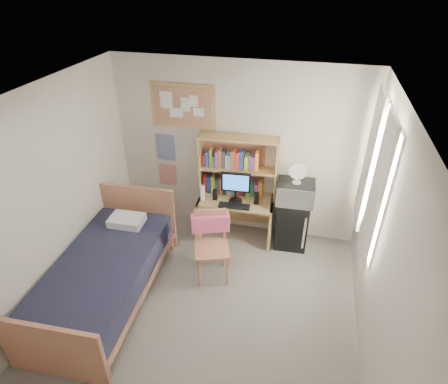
% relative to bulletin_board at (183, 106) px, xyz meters
% --- Properties ---
extents(floor, '(3.60, 4.20, 0.02)m').
position_rel_bulletin_board_xyz_m(floor, '(0.78, -2.08, -1.93)').
color(floor, gray).
rests_on(floor, ground).
extents(ceiling, '(3.60, 4.20, 0.02)m').
position_rel_bulletin_board_xyz_m(ceiling, '(0.78, -2.08, 0.68)').
color(ceiling, silver).
rests_on(ceiling, wall_back).
extents(wall_back, '(3.60, 0.04, 2.60)m').
position_rel_bulletin_board_xyz_m(wall_back, '(0.78, 0.02, -0.62)').
color(wall_back, beige).
rests_on(wall_back, floor).
extents(wall_left, '(0.04, 4.20, 2.60)m').
position_rel_bulletin_board_xyz_m(wall_left, '(-1.02, -2.08, -0.62)').
color(wall_left, beige).
rests_on(wall_left, floor).
extents(wall_right, '(0.04, 4.20, 2.60)m').
position_rel_bulletin_board_xyz_m(wall_right, '(2.58, -2.08, -0.62)').
color(wall_right, beige).
rests_on(wall_right, floor).
extents(window_unit, '(0.10, 1.40, 1.70)m').
position_rel_bulletin_board_xyz_m(window_unit, '(2.53, -0.88, -0.32)').
color(window_unit, white).
rests_on(window_unit, wall_right).
extents(curtain_left, '(0.04, 0.55, 1.70)m').
position_rel_bulletin_board_xyz_m(curtain_left, '(2.50, -1.28, -0.32)').
color(curtain_left, white).
rests_on(curtain_left, wall_right).
extents(curtain_right, '(0.04, 0.55, 1.70)m').
position_rel_bulletin_board_xyz_m(curtain_right, '(2.50, -0.48, -0.32)').
color(curtain_right, white).
rests_on(curtain_right, wall_right).
extents(bulletin_board, '(0.94, 0.03, 0.64)m').
position_rel_bulletin_board_xyz_m(bulletin_board, '(0.00, 0.00, 0.00)').
color(bulletin_board, tan).
rests_on(bulletin_board, wall_back).
extents(poster_wave, '(0.30, 0.01, 0.42)m').
position_rel_bulletin_board_xyz_m(poster_wave, '(-0.32, 0.01, -0.67)').
color(poster_wave, navy).
rests_on(poster_wave, wall_back).
extents(poster_japan, '(0.28, 0.01, 0.36)m').
position_rel_bulletin_board_xyz_m(poster_japan, '(-0.32, 0.01, -1.14)').
color(poster_japan, red).
rests_on(poster_japan, wall_back).
extents(desk, '(1.13, 0.62, 0.68)m').
position_rel_bulletin_board_xyz_m(desk, '(0.84, -0.28, -1.58)').
color(desk, tan).
rests_on(desk, floor).
extents(desk_chair, '(0.62, 0.62, 0.96)m').
position_rel_bulletin_board_xyz_m(desk_chair, '(0.73, -1.20, -1.44)').
color(desk_chair, '#B87857').
rests_on(desk_chair, floor).
extents(mini_fridge, '(0.47, 0.47, 0.77)m').
position_rel_bulletin_board_xyz_m(mini_fridge, '(1.68, -0.24, -1.54)').
color(mini_fridge, black).
rests_on(mini_fridge, floor).
extents(bed, '(1.17, 2.20, 0.59)m').
position_rel_bulletin_board_xyz_m(bed, '(-0.46, -1.86, -1.62)').
color(bed, black).
rests_on(bed, floor).
extents(hutch, '(1.13, 0.36, 0.91)m').
position_rel_bulletin_board_xyz_m(hutch, '(0.83, -0.13, -0.78)').
color(hutch, tan).
rests_on(hutch, desk).
extents(monitor, '(0.42, 0.06, 0.44)m').
position_rel_bulletin_board_xyz_m(monitor, '(0.85, -0.34, -1.02)').
color(monitor, black).
rests_on(monitor, desk).
extents(keyboard, '(0.45, 0.17, 0.02)m').
position_rel_bulletin_board_xyz_m(keyboard, '(0.86, -0.48, -1.23)').
color(keyboard, black).
rests_on(keyboard, desk).
extents(speaker_left, '(0.07, 0.07, 0.16)m').
position_rel_bulletin_board_xyz_m(speaker_left, '(0.55, -0.36, -1.16)').
color(speaker_left, black).
rests_on(speaker_left, desk).
extents(speaker_right, '(0.07, 0.07, 0.17)m').
position_rel_bulletin_board_xyz_m(speaker_right, '(1.15, -0.32, -1.15)').
color(speaker_right, black).
rests_on(speaker_right, desk).
extents(water_bottle, '(0.07, 0.07, 0.23)m').
position_rel_bulletin_board_xyz_m(water_bottle, '(0.37, -0.42, -1.12)').
color(water_bottle, white).
rests_on(water_bottle, desk).
extents(hoodie, '(0.52, 0.31, 0.24)m').
position_rel_bulletin_board_xyz_m(hoodie, '(0.66, -1.02, -1.17)').
color(hoodie, '#FA5F90').
rests_on(hoodie, desk_chair).
extents(microwave, '(0.52, 0.41, 0.30)m').
position_rel_bulletin_board_xyz_m(microwave, '(1.68, -0.26, -1.00)').
color(microwave, silver).
rests_on(microwave, mini_fridge).
extents(desk_fan, '(0.24, 0.24, 0.29)m').
position_rel_bulletin_board_xyz_m(desk_fan, '(1.68, -0.26, -0.71)').
color(desk_fan, white).
rests_on(desk_fan, microwave).
extents(pillow, '(0.46, 0.33, 0.11)m').
position_rel_bulletin_board_xyz_m(pillow, '(-0.49, -1.11, -1.27)').
color(pillow, white).
rests_on(pillow, bed).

